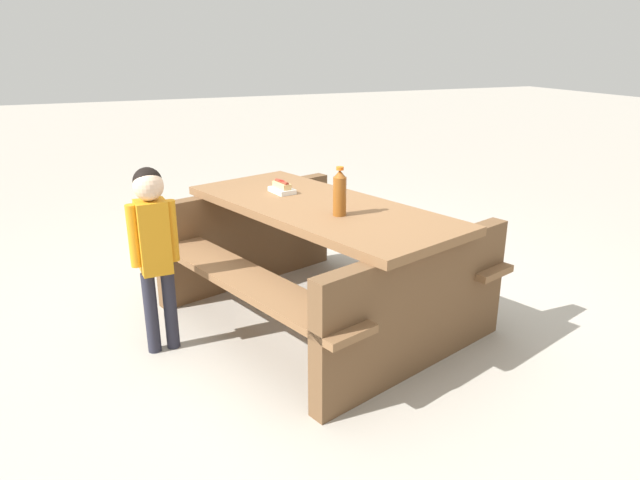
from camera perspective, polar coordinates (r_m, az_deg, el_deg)
The scene contains 5 objects.
ground_plane at distance 3.70m, azimuth -0.00°, elevation -7.71°, with size 30.00×30.00×0.00m, color #ADA599.
picnic_table at distance 3.52m, azimuth -0.00°, elevation -1.23°, with size 2.15×1.89×0.75m.
soda_bottle at distance 3.17m, azimuth 1.96°, elevation 4.69°, with size 0.07×0.07×0.27m.
hotdog_tray at distance 3.69m, azimuth -3.80°, elevation 5.18°, with size 0.20×0.14×0.08m.
child_in_coat at distance 3.20m, azimuth -16.20°, elevation 0.24°, with size 0.17×0.26×1.05m.
Camera 1 is at (-3.04, 1.27, 1.67)m, focal length 32.26 mm.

